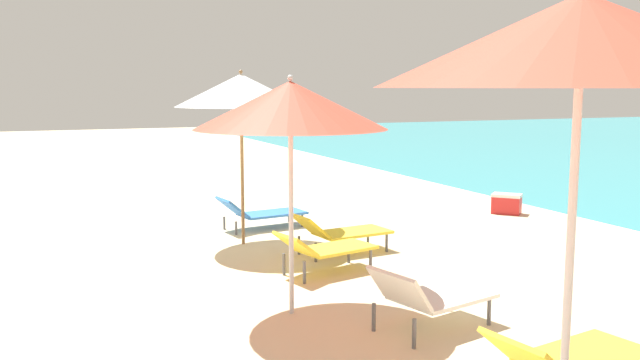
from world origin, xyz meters
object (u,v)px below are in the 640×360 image
lounger_second_shoreside (569,356)px  lounger_farthest_shoreside (261,212)px  lounger_third_inland (430,295)px  umbrella_second (581,41)px  umbrella_third (290,105)px  lounger_farthest_inland (340,231)px  umbrella_farthest (241,91)px  cooler_box (507,204)px  lounger_third_shoreside (325,248)px

lounger_second_shoreside → lounger_farthest_shoreside: (-0.31, 6.80, -0.00)m
lounger_second_shoreside → lounger_third_inland: 1.63m
umbrella_second → lounger_second_shoreside: size_ratio=1.90×
umbrella_second → umbrella_third: bearing=96.9°
lounger_second_shoreside → lounger_farthest_inland: 4.73m
lounger_second_shoreside → umbrella_farthest: bearing=89.0°
umbrella_farthest → cooler_box: bearing=5.0°
umbrella_third → lounger_second_shoreside: bearing=-62.3°
umbrella_second → lounger_second_shoreside: bearing=44.8°
lounger_farthest_shoreside → umbrella_farthest: bearing=-129.6°
lounger_second_shoreside → lounger_third_shoreside: lounger_third_shoreside is taller
lounger_third_inland → cooler_box: 6.58m
umbrella_third → cooler_box: (5.70, 3.72, -1.99)m
lounger_third_shoreside → lounger_farthest_inland: (0.61, 0.87, -0.01)m
lounger_second_shoreside → lounger_third_shoreside: (-0.41, 3.85, 0.05)m
lounger_third_shoreside → lounger_third_inland: lounger_third_inland is taller
lounger_second_shoreside → lounger_farthest_shoreside: size_ratio=1.01×
lounger_third_shoreside → lounger_farthest_shoreside: bearing=75.2°
lounger_third_shoreside → cooler_box: (4.77, 2.44, -0.14)m
umbrella_second → cooler_box: (5.28, 7.21, -2.43)m
lounger_farthest_shoreside → lounger_farthest_inland: size_ratio=1.04×
umbrella_farthest → lounger_farthest_shoreside: bearing=58.4°
lounger_second_shoreside → umbrella_third: 3.46m
umbrella_second → umbrella_third: umbrella_second is taller
umbrella_farthest → lounger_farthest_inland: size_ratio=1.77×
lounger_third_inland → lounger_second_shoreside: bearing=-94.3°
lounger_second_shoreside → umbrella_farthest: (-0.90, 5.83, 2.02)m
umbrella_second → umbrella_farthest: (0.02, 6.75, -0.31)m
umbrella_second → lounger_farthest_shoreside: size_ratio=1.91×
lounger_third_shoreside → umbrella_second: bearing=-109.0°
lounger_third_shoreside → umbrella_farthest: size_ratio=0.53×
lounger_third_shoreside → lounger_farthest_inland: bearing=41.9°
lounger_farthest_shoreside → lounger_farthest_inland: lounger_farthest_inland is taller
umbrella_second → umbrella_farthest: umbrella_second is taller
lounger_second_shoreside → umbrella_farthest: umbrella_farthest is taller
lounger_second_shoreside → umbrella_third: bearing=107.8°
lounger_second_shoreside → umbrella_third: (-1.35, 2.57, 1.90)m
umbrella_second → lounger_third_inland: bearing=75.2°
umbrella_farthest → lounger_farthest_shoreside: umbrella_farthest is taller
umbrella_second → lounger_third_shoreside: bearing=83.8°
umbrella_farthest → lounger_farthest_shoreside: size_ratio=1.70×
lounger_third_inland → lounger_farthest_inland: (0.46, 3.12, -0.02)m
lounger_third_inland → lounger_farthest_shoreside: 5.20m
lounger_third_inland → umbrella_farthest: umbrella_farthest is taller
lounger_second_shoreside → lounger_third_shoreside: bearing=86.2°
umbrella_second → lounger_farthest_shoreside: umbrella_second is taller
umbrella_second → umbrella_farthest: size_ratio=1.13×
lounger_third_inland → umbrella_farthest: bearing=85.2°
umbrella_third → lounger_third_inland: umbrella_third is taller
lounger_farthest_inland → cooler_box: bearing=13.8°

